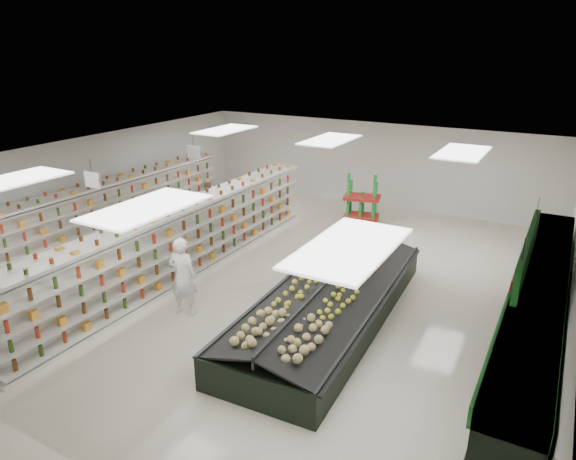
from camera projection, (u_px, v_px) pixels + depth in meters
The scene contains 15 objects.
floor at pixel (264, 281), 13.75m from camera, with size 16.00×16.00×0.00m, color beige.
ceiling at pixel (262, 163), 12.65m from camera, with size 14.00×16.00×0.02m, color white.
wall_back at pixel (373, 164), 19.76m from camera, with size 14.00×0.02×3.20m, color white.
wall_left at pixel (77, 189), 16.41m from camera, with size 0.02×16.00×3.20m, color white.
wall_right at pixel (568, 283), 9.99m from camera, with size 0.02×16.00×3.20m, color white.
produce_wall_case at pixel (532, 328), 9.10m from camera, with size 0.93×8.00×2.20m.
aisle_sign_near at pixel (92, 180), 12.91m from camera, with size 0.52×0.06×0.75m.
aisle_sign_far at pixel (194, 152), 16.19m from camera, with size 0.52×0.06×0.75m.
hortifruti_banner at pixel (527, 251), 8.75m from camera, with size 0.12×3.20×0.95m.
gondola_left at pixel (102, 215), 16.29m from camera, with size 0.99×10.85×1.88m.
gondola_center at pixel (185, 243), 13.86m from camera, with size 0.87×11.30×1.96m.
produce_island at pixel (329, 301), 11.67m from camera, with size 2.86×7.10×1.04m.
soda_endcap at pixel (362, 199), 18.19m from camera, with size 1.41×1.12×1.60m.
shopper_main at pixel (183, 276), 11.79m from camera, with size 0.69×0.46×1.90m, color white.
shopper_background at pixel (210, 201), 18.01m from camera, with size 0.76×0.47×1.56m, color tan.
Camera 1 is at (6.63, -10.56, 6.00)m, focal length 32.00 mm.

